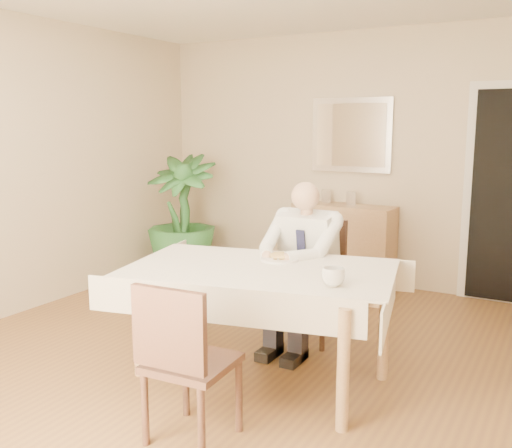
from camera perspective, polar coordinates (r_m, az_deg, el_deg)
The scene contains 16 objects.
room at distance 3.78m, azimuth -2.61°, elevation 4.42°, with size 5.00×5.02×2.60m.
mirror at distance 6.03m, azimuth 9.48°, elevation 8.76°, with size 0.86×0.04×0.76m.
dining_table at distance 3.71m, azimuth 0.42°, elevation -5.62°, with size 1.92×1.37×0.75m.
chair_far at distance 4.52m, azimuth 5.88°, elevation -4.70°, with size 0.47×0.47×0.93m.
chair_near at distance 3.02m, azimuth -7.33°, elevation -12.96°, with size 0.44×0.44×0.88m.
seated_man at distance 4.22m, azimuth 4.33°, elevation -3.41°, with size 0.48×0.72×1.24m.
plate at distance 3.88m, azimuth 2.38°, elevation -3.53°, with size 0.26×0.26×0.02m, color white.
food at distance 3.87m, azimuth 2.39°, elevation -3.21°, with size 0.14×0.14×0.06m, color olive.
knife at distance 3.80m, azimuth 2.51°, elevation -3.53°, with size 0.01×0.01×0.13m, color silver.
fork at distance 3.84m, azimuth 1.45°, elevation -3.40°, with size 0.01×0.01×0.13m, color silver.
coffee_mug at distance 3.30m, azimuth 7.73°, elevation -5.24°, with size 0.13×0.13×0.11m, color white.
sideboard at distance 6.02m, azimuth 8.69°, elevation -2.06°, with size 1.05×0.36×0.84m, color #A98455.
photo_frame_left at distance 6.14m, azimuth 4.58°, elevation 2.90°, with size 0.10×0.02×0.14m, color silver.
photo_frame_center at distance 6.08m, azimuth 7.04°, elevation 2.79°, with size 0.10×0.02×0.14m, color silver.
photo_frame_right at distance 5.92m, azimuth 9.49°, elevation 2.53°, with size 0.10×0.02×0.14m, color silver.
potted_palm at distance 6.28m, azimuth -7.43°, elevation 0.78°, with size 0.75×0.75×1.34m, color #205021.
Camera 1 is at (2.00, -3.19, 1.67)m, focal length 40.00 mm.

